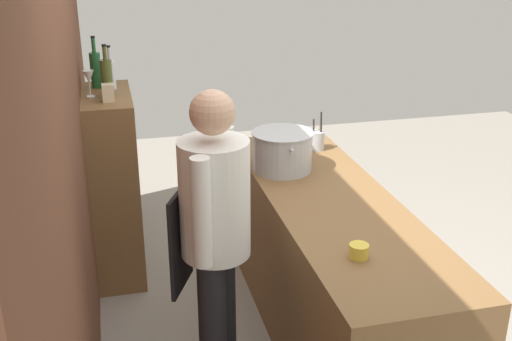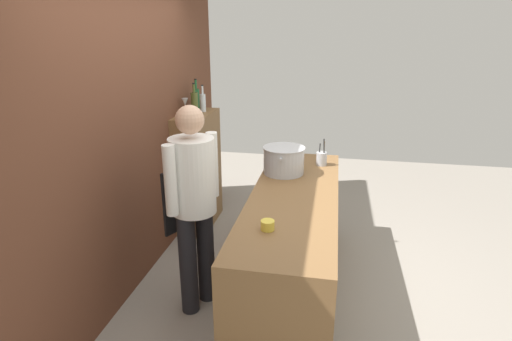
{
  "view_description": "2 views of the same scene",
  "coord_description": "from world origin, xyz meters",
  "px_view_note": "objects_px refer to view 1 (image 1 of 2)",
  "views": [
    {
      "loc": [
        -3.0,
        1.18,
        2.34
      ],
      "look_at": [
        0.07,
        0.42,
        1.08
      ],
      "focal_mm": 43.57,
      "sensor_mm": 36.0,
      "label": 1
    },
    {
      "loc": [
        -3.07,
        -0.28,
        2.16
      ],
      "look_at": [
        0.09,
        0.33,
        1.05
      ],
      "focal_mm": 28.66,
      "sensor_mm": 36.0,
      "label": 2
    }
  ],
  "objects_px": {
    "utensil_crock": "(317,140)",
    "butter_jar": "(359,251)",
    "wine_glass_short": "(89,78)",
    "wine_bottle_clear": "(111,73)",
    "chef": "(214,230)",
    "stockpot_large": "(282,151)",
    "wine_bottle_olive": "(107,77)",
    "wine_bottle_green": "(96,69)",
    "spice_tin_cream": "(108,93)"
  },
  "relations": [
    {
      "from": "stockpot_large",
      "to": "spice_tin_cream",
      "type": "height_order",
      "value": "spice_tin_cream"
    },
    {
      "from": "butter_jar",
      "to": "wine_bottle_green",
      "type": "distance_m",
      "value": 2.3
    },
    {
      "from": "spice_tin_cream",
      "to": "wine_bottle_green",
      "type": "bearing_deg",
      "value": 9.85
    },
    {
      "from": "wine_bottle_clear",
      "to": "wine_glass_short",
      "type": "distance_m",
      "value": 0.23
    },
    {
      "from": "utensil_crock",
      "to": "wine_glass_short",
      "type": "relative_size",
      "value": 1.6
    },
    {
      "from": "chef",
      "to": "wine_bottle_olive",
      "type": "relative_size",
      "value": 4.95
    },
    {
      "from": "chef",
      "to": "butter_jar",
      "type": "distance_m",
      "value": 0.69
    },
    {
      "from": "chef",
      "to": "stockpot_large",
      "type": "bearing_deg",
      "value": 170.42
    },
    {
      "from": "wine_bottle_olive",
      "to": "spice_tin_cream",
      "type": "xyz_separation_m",
      "value": [
        -0.13,
        0.0,
        -0.07
      ]
    },
    {
      "from": "wine_bottle_green",
      "to": "wine_glass_short",
      "type": "height_order",
      "value": "wine_bottle_green"
    },
    {
      "from": "stockpot_large",
      "to": "wine_bottle_green",
      "type": "distance_m",
      "value": 1.4
    },
    {
      "from": "stockpot_large",
      "to": "wine_bottle_clear",
      "type": "height_order",
      "value": "wine_bottle_clear"
    },
    {
      "from": "chef",
      "to": "butter_jar",
      "type": "height_order",
      "value": "chef"
    },
    {
      "from": "butter_jar",
      "to": "spice_tin_cream",
      "type": "height_order",
      "value": "spice_tin_cream"
    },
    {
      "from": "wine_bottle_green",
      "to": "spice_tin_cream",
      "type": "xyz_separation_m",
      "value": [
        -0.39,
        -0.07,
        -0.07
      ]
    },
    {
      "from": "wine_bottle_olive",
      "to": "wine_bottle_green",
      "type": "relative_size",
      "value": 0.96
    },
    {
      "from": "stockpot_large",
      "to": "chef",
      "type": "bearing_deg",
      "value": 145.33
    },
    {
      "from": "chef",
      "to": "utensil_crock",
      "type": "bearing_deg",
      "value": 166.38
    },
    {
      "from": "stockpot_large",
      "to": "wine_bottle_clear",
      "type": "distance_m",
      "value": 1.29
    },
    {
      "from": "chef",
      "to": "wine_glass_short",
      "type": "height_order",
      "value": "chef"
    },
    {
      "from": "wine_glass_short",
      "to": "wine_bottle_clear",
      "type": "bearing_deg",
      "value": -38.44
    },
    {
      "from": "wine_bottle_clear",
      "to": "wine_glass_short",
      "type": "height_order",
      "value": "wine_bottle_clear"
    },
    {
      "from": "utensil_crock",
      "to": "wine_bottle_green",
      "type": "relative_size",
      "value": 0.79
    },
    {
      "from": "wine_glass_short",
      "to": "spice_tin_cream",
      "type": "bearing_deg",
      "value": -142.24
    },
    {
      "from": "stockpot_large",
      "to": "wine_bottle_olive",
      "type": "height_order",
      "value": "wine_bottle_olive"
    },
    {
      "from": "wine_bottle_green",
      "to": "spice_tin_cream",
      "type": "relative_size",
      "value": 3.15
    },
    {
      "from": "utensil_crock",
      "to": "wine_bottle_green",
      "type": "bearing_deg",
      "value": 71.25
    },
    {
      "from": "wine_bottle_olive",
      "to": "wine_glass_short",
      "type": "relative_size",
      "value": 1.95
    },
    {
      "from": "utensil_crock",
      "to": "spice_tin_cream",
      "type": "bearing_deg",
      "value": 85.86
    },
    {
      "from": "wine_bottle_green",
      "to": "utensil_crock",
      "type": "bearing_deg",
      "value": -108.75
    },
    {
      "from": "wine_bottle_clear",
      "to": "stockpot_large",
      "type": "bearing_deg",
      "value": -126.01
    },
    {
      "from": "wine_glass_short",
      "to": "wine_bottle_olive",
      "type": "bearing_deg",
      "value": -98.01
    },
    {
      "from": "wine_bottle_olive",
      "to": "wine_glass_short",
      "type": "bearing_deg",
      "value": 81.99
    },
    {
      "from": "utensil_crock",
      "to": "butter_jar",
      "type": "height_order",
      "value": "utensil_crock"
    },
    {
      "from": "utensil_crock",
      "to": "wine_glass_short",
      "type": "xyz_separation_m",
      "value": [
        0.24,
        1.47,
        0.46
      ]
    },
    {
      "from": "wine_bottle_green",
      "to": "chef",
      "type": "bearing_deg",
      "value": -162.71
    },
    {
      "from": "chef",
      "to": "wine_bottle_clear",
      "type": "relative_size",
      "value": 5.66
    },
    {
      "from": "chef",
      "to": "spice_tin_cream",
      "type": "relative_size",
      "value": 15.03
    },
    {
      "from": "chef",
      "to": "wine_bottle_clear",
      "type": "height_order",
      "value": "chef"
    },
    {
      "from": "wine_glass_short",
      "to": "spice_tin_cream",
      "type": "relative_size",
      "value": 1.55
    },
    {
      "from": "chef",
      "to": "wine_bottle_olive",
      "type": "xyz_separation_m",
      "value": [
        1.37,
        0.44,
        0.47
      ]
    },
    {
      "from": "utensil_crock",
      "to": "wine_bottle_olive",
      "type": "height_order",
      "value": "wine_bottle_olive"
    },
    {
      "from": "wine_glass_short",
      "to": "utensil_crock",
      "type": "bearing_deg",
      "value": -99.38
    },
    {
      "from": "utensil_crock",
      "to": "butter_jar",
      "type": "relative_size",
      "value": 2.96
    },
    {
      "from": "chef",
      "to": "wine_bottle_green",
      "type": "relative_size",
      "value": 4.77
    },
    {
      "from": "stockpot_large",
      "to": "wine_bottle_green",
      "type": "xyz_separation_m",
      "value": [
        0.79,
        1.09,
        0.41
      ]
    },
    {
      "from": "wine_glass_short",
      "to": "wine_bottle_green",
      "type": "bearing_deg",
      "value": -10.55
    },
    {
      "from": "utensil_crock",
      "to": "spice_tin_cream",
      "type": "height_order",
      "value": "spice_tin_cream"
    },
    {
      "from": "utensil_crock",
      "to": "butter_jar",
      "type": "bearing_deg",
      "value": 168.5
    },
    {
      "from": "butter_jar",
      "to": "chef",
      "type": "bearing_deg",
      "value": 63.71
    }
  ]
}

